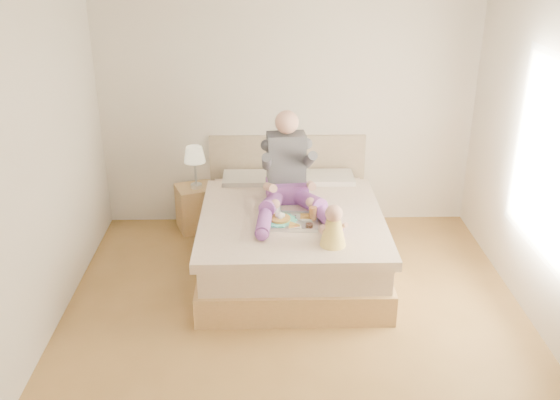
{
  "coord_description": "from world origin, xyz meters",
  "views": [
    {
      "loc": [
        -0.23,
        -4.36,
        3.06
      ],
      "look_at": [
        -0.11,
        0.88,
        0.77
      ],
      "focal_mm": 40.0,
      "sensor_mm": 36.0,
      "label": 1
    }
  ],
  "objects_px": {
    "nightstand": "(197,207)",
    "baby": "(333,229)",
    "adult": "(289,179)",
    "tray": "(291,219)",
    "bed": "(291,233)"
  },
  "relations": [
    {
      "from": "adult",
      "to": "baby",
      "type": "distance_m",
      "value": 0.91
    },
    {
      "from": "nightstand",
      "to": "tray",
      "type": "xyz_separation_m",
      "value": [
        0.99,
        -1.16,
        0.4
      ]
    },
    {
      "from": "baby",
      "to": "nightstand",
      "type": "bearing_deg",
      "value": 119.87
    },
    {
      "from": "bed",
      "to": "nightstand",
      "type": "xyz_separation_m",
      "value": [
        -1.0,
        0.8,
        -0.07
      ]
    },
    {
      "from": "adult",
      "to": "tray",
      "type": "height_order",
      "value": "adult"
    },
    {
      "from": "adult",
      "to": "baby",
      "type": "bearing_deg",
      "value": -73.38
    },
    {
      "from": "baby",
      "to": "tray",
      "type": "bearing_deg",
      "value": 117.84
    },
    {
      "from": "bed",
      "to": "tray",
      "type": "bearing_deg",
      "value": -92.12
    },
    {
      "from": "baby",
      "to": "bed",
      "type": "bearing_deg",
      "value": 102.13
    },
    {
      "from": "bed",
      "to": "tray",
      "type": "distance_m",
      "value": 0.49
    },
    {
      "from": "nightstand",
      "to": "tray",
      "type": "relative_size",
      "value": 0.97
    },
    {
      "from": "nightstand",
      "to": "tray",
      "type": "bearing_deg",
      "value": -69.42
    },
    {
      "from": "bed",
      "to": "nightstand",
      "type": "distance_m",
      "value": 1.28
    },
    {
      "from": "bed",
      "to": "nightstand",
      "type": "bearing_deg",
      "value": 141.48
    },
    {
      "from": "nightstand",
      "to": "baby",
      "type": "bearing_deg",
      "value": -70.15
    }
  ]
}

